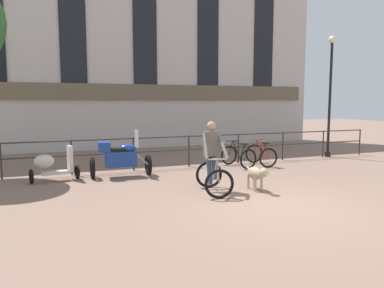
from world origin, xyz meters
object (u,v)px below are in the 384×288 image
dog (257,174)px  parked_bicycle_mid_left (261,155)px  cyclist_with_bike (213,161)px  parked_scooter (53,165)px  parked_bicycle_near_lamp (238,156)px  street_lamp (330,90)px  parked_motorcycle (120,158)px

dog → parked_bicycle_mid_left: bearing=57.5°
cyclist_with_bike → parked_scooter: size_ratio=1.28×
parked_scooter → parked_bicycle_near_lamp: bearing=-98.2°
parked_scooter → street_lamp: street_lamp is taller
parked_scooter → parked_bicycle_mid_left: bearing=-98.3°
cyclist_with_bike → dog: 1.14m
dog → parked_bicycle_mid_left: size_ratio=0.85×
parked_motorcycle → parked_bicycle_near_lamp: bearing=-84.2°
parked_motorcycle → parked_bicycle_near_lamp: (3.98, 0.19, -0.20)m
cyclist_with_bike → dog: bearing=-4.9°
parked_bicycle_mid_left → parked_bicycle_near_lamp: bearing=5.1°
dog → street_lamp: 7.15m
dog → parked_motorcycle: 4.03m
parked_motorcycle → parked_scooter: size_ratio=1.32×
parked_motorcycle → parked_scooter: 1.84m
dog → parked_scooter: parked_scooter is taller
dog → parked_scooter: (-4.60, 2.98, 0.04)m
cyclist_with_bike → parked_bicycle_mid_left: (3.13, 2.80, -0.41)m
parked_bicycle_mid_left → parked_scooter: size_ratio=0.88×
cyclist_with_bike → street_lamp: bearing=40.1°
parked_scooter → street_lamp: (10.22, 0.86, 2.15)m
parked_bicycle_near_lamp → parked_scooter: 5.81m
parked_bicycle_near_lamp → parked_scooter: bearing=-7.3°
dog → parked_scooter: size_ratio=0.74×
parked_bicycle_mid_left → street_lamp: (3.53, 0.72, 2.25)m
parked_bicycle_mid_left → parked_scooter: bearing=6.3°
parked_motorcycle → parked_scooter: (-1.83, 0.05, -0.10)m
parked_motorcycle → street_lamp: bearing=-80.7°
cyclist_with_bike → parked_motorcycle: bearing=135.8°
parked_bicycle_near_lamp → parked_motorcycle: bearing=-5.9°
parked_bicycle_mid_left → parked_scooter: (-6.69, -0.14, 0.10)m
parked_motorcycle → street_lamp: (8.38, 0.91, 2.05)m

